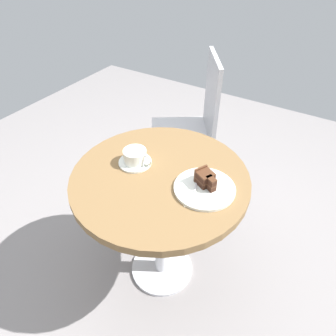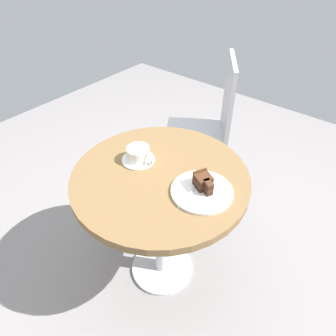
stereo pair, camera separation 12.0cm
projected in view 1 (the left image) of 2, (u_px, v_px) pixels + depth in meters
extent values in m
cube|color=gray|center=(162.00, 269.00, 1.67)|extent=(4.40, 4.40, 0.01)
cylinder|color=brown|center=(160.00, 178.00, 1.24)|extent=(0.74, 0.74, 0.03)
cylinder|color=silver|center=(161.00, 230.00, 1.45)|extent=(0.07, 0.07, 0.63)
cylinder|color=silver|center=(162.00, 267.00, 1.66)|extent=(0.33, 0.33, 0.02)
cylinder|color=silver|center=(135.00, 162.00, 1.28)|extent=(0.14, 0.14, 0.01)
cylinder|color=silver|center=(135.00, 156.00, 1.26)|extent=(0.10, 0.10, 0.06)
cylinder|color=beige|center=(135.00, 151.00, 1.25)|extent=(0.09, 0.09, 0.00)
torus|color=silver|center=(146.00, 160.00, 1.24)|extent=(0.05, 0.01, 0.05)
cube|color=silver|center=(132.00, 156.00, 1.31)|extent=(0.05, 0.07, 0.00)
ellipsoid|color=silver|center=(143.00, 153.00, 1.32)|extent=(0.02, 0.02, 0.00)
cylinder|color=silver|center=(204.00, 188.00, 1.16)|extent=(0.24, 0.24, 0.01)
cube|color=#381E14|center=(204.00, 181.00, 1.16)|extent=(0.08, 0.08, 0.02)
cube|color=#381E14|center=(210.00, 187.00, 1.14)|extent=(0.05, 0.04, 0.02)
cube|color=#4C2B19|center=(205.00, 178.00, 1.15)|extent=(0.08, 0.08, 0.01)
cube|color=#4C2B19|center=(211.00, 184.00, 1.13)|extent=(0.05, 0.04, 0.01)
cube|color=#381E14|center=(205.00, 176.00, 1.14)|extent=(0.08, 0.08, 0.02)
cube|color=#381E14|center=(211.00, 182.00, 1.12)|extent=(0.05, 0.04, 0.02)
cube|color=#4C2B19|center=(205.00, 173.00, 1.14)|extent=(0.08, 0.08, 0.01)
cube|color=#4C2B19|center=(211.00, 179.00, 1.11)|extent=(0.05, 0.04, 0.01)
cube|color=#4C2B19|center=(201.00, 173.00, 1.17)|extent=(0.03, 0.06, 0.06)
cube|color=silver|center=(196.00, 186.00, 1.16)|extent=(0.05, 0.11, 0.00)
cube|color=silver|center=(198.00, 174.00, 1.21)|extent=(0.03, 0.04, 0.00)
cube|color=beige|center=(195.00, 192.00, 1.15)|extent=(0.18, 0.18, 0.00)
cube|color=beige|center=(199.00, 191.00, 1.15)|extent=(0.16, 0.16, 0.00)
cylinder|color=#BCBCC1|center=(157.00, 147.00, 2.19)|extent=(0.02, 0.02, 0.42)
cylinder|color=#BCBCC1|center=(157.00, 176.00, 1.94)|extent=(0.02, 0.02, 0.42)
cylinder|color=#BCBCC1|center=(201.00, 146.00, 2.20)|extent=(0.02, 0.02, 0.42)
cylinder|color=#BCBCC1|center=(207.00, 175.00, 1.95)|extent=(0.02, 0.02, 0.42)
cube|color=#BCBCC1|center=(181.00, 133.00, 1.93)|extent=(0.53, 0.53, 0.02)
cube|color=#BCBCC1|center=(212.00, 97.00, 1.77)|extent=(0.22, 0.31, 0.48)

